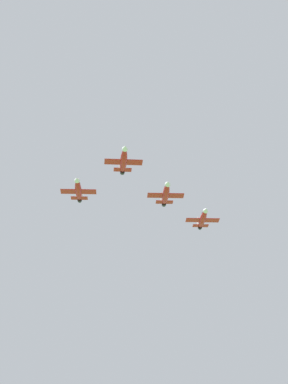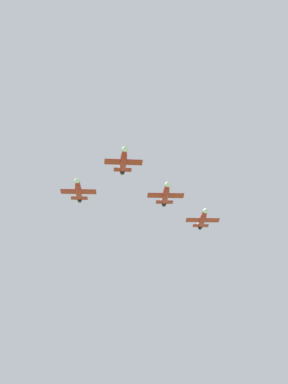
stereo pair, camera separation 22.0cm
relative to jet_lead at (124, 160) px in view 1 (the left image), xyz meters
name	(u,v)px [view 1 (the left image)]	position (x,y,z in m)	size (l,w,h in m)	color
jet_lead	(124,160)	(0.00, 0.00, 0.00)	(14.70, 14.76, 3.87)	red
jet_left_wingman	(166,194)	(-1.21, 20.80, -3.76)	(14.72, 15.41, 3.96)	red
jet_right_wingman	(78,190)	(-20.72, 2.16, -3.04)	(14.26, 14.99, 3.85)	red
jet_left_outer	(203,219)	(-2.42, 41.60, -5.87)	(14.32, 15.06, 3.86)	red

